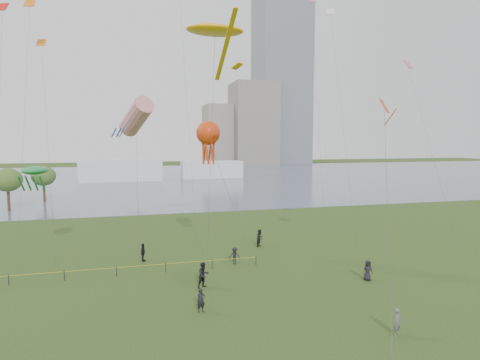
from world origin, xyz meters
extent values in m
plane|color=#203611|center=(0.00, 0.00, 0.00)|extent=(400.00, 400.00, 0.00)
cube|color=slate|center=(0.00, 100.00, 0.02)|extent=(400.00, 120.00, 0.08)
cube|color=slate|center=(62.00, 168.00, 60.00)|extent=(24.00, 24.00, 120.00)
cube|color=slate|center=(46.00, 162.00, 19.00)|extent=(20.00, 20.00, 38.00)
cube|color=gray|center=(32.00, 168.00, 14.00)|extent=(16.00, 18.00, 28.00)
cube|color=silver|center=(-12.00, 95.00, 3.00)|extent=(22.00, 8.00, 6.00)
cube|color=silver|center=(14.00, 98.00, 2.50)|extent=(18.00, 7.00, 5.00)
cylinder|color=#3D281C|center=(-27.81, 49.08, 1.54)|extent=(0.44, 0.44, 3.08)
ellipsoid|color=#4A6628|center=(-27.81, 49.08, 4.99)|extent=(4.38, 4.38, 3.69)
cylinder|color=#3D281C|center=(-24.36, 57.73, 1.48)|extent=(0.44, 0.44, 2.97)
ellipsoid|color=#4A6628|center=(-24.36, 57.73, 4.82)|extent=(4.22, 4.22, 3.56)
cylinder|color=black|center=(-17.86, 12.53, 0.42)|extent=(0.07, 0.07, 0.85)
cylinder|color=black|center=(-13.86, 12.53, 0.42)|extent=(0.07, 0.07, 0.85)
cylinder|color=black|center=(-9.86, 12.53, 0.42)|extent=(0.07, 0.07, 0.85)
cylinder|color=black|center=(-5.86, 12.53, 0.42)|extent=(0.07, 0.07, 0.85)
cylinder|color=black|center=(-1.86, 12.53, 0.42)|extent=(0.07, 0.07, 0.85)
cylinder|color=black|center=(2.14, 12.53, 0.42)|extent=(0.07, 0.07, 0.85)
cylinder|color=yellow|center=(-9.86, 12.53, 0.75)|extent=(24.00, 0.03, 0.03)
imported|color=#575B5E|center=(6.21, -2.03, 0.79)|extent=(0.69, 0.63, 1.59)
imported|color=black|center=(-3.33, 8.25, 0.98)|extent=(1.18, 1.09, 1.96)
imported|color=black|center=(0.35, 13.29, 0.78)|extent=(1.08, 0.72, 1.56)
imported|color=black|center=(-7.66, 16.26, 0.84)|extent=(0.68, 1.07, 1.69)
imported|color=black|center=(9.65, 6.50, 0.82)|extent=(0.83, 0.57, 1.65)
imported|color=black|center=(-4.21, 3.95, 0.78)|extent=(0.64, 0.50, 1.57)
imported|color=black|center=(4.42, 18.57, 0.91)|extent=(1.12, 1.12, 1.83)
cylinder|color=#3F3F42|center=(-1.63, 13.92, 10.46)|extent=(1.29, 2.13, 20.92)
ellipsoid|color=#FDAB0D|center=(-1.00, 14.97, 20.91)|extent=(5.20, 3.25, 0.81)
cube|color=#FDAB0D|center=(-1.00, 10.77, 18.51)|extent=(0.36, 6.98, 4.09)
cube|color=#FDAB0D|center=(-1.00, 6.97, 16.41)|extent=(0.95, 0.95, 0.42)
cylinder|color=#3F3F42|center=(-8.00, 18.76, 6.78)|extent=(0.12, 4.01, 13.56)
cylinder|color=red|center=(-7.95, 20.76, 13.55)|extent=(3.85, 5.26, 3.96)
cylinder|color=blue|center=(-9.35, 19.56, 11.95)|extent=(0.60, 1.13, 0.88)
cylinder|color=blue|center=(-9.62, 19.94, 11.95)|extent=(0.60, 1.13, 0.88)
cylinder|color=blue|center=(-10.07, 19.79, 11.95)|extent=(0.60, 1.13, 0.88)
cylinder|color=blue|center=(-10.07, 19.32, 11.95)|extent=(0.60, 1.13, 0.88)
cylinder|color=blue|center=(-9.62, 19.18, 11.95)|extent=(0.60, 1.13, 0.88)
cylinder|color=#3F3F42|center=(-14.86, 16.02, 4.25)|extent=(4.07, 4.67, 8.52)
ellipsoid|color=#178035|center=(-16.88, 18.34, 8.51)|extent=(2.15, 3.86, 0.75)
cylinder|color=#178035|center=(-17.68, 16.74, 7.51)|extent=(0.16, 1.79, 1.54)
cylinder|color=#178035|center=(-17.13, 16.74, 7.51)|extent=(0.16, 1.79, 1.54)
cylinder|color=#178035|center=(-16.58, 16.74, 7.51)|extent=(0.16, 1.79, 1.54)
cylinder|color=#178035|center=(-16.03, 16.74, 7.51)|extent=(0.16, 1.79, 1.54)
cylinder|color=#3F3F42|center=(0.14, 13.89, 5.93)|extent=(3.41, 3.76, 11.88)
sphere|color=red|center=(-1.55, 15.76, 11.87)|extent=(2.24, 2.24, 2.24)
cylinder|color=red|center=(-1.05, 15.76, 10.27)|extent=(0.18, 0.54, 2.60)
cylinder|color=red|center=(-1.30, 16.19, 10.27)|extent=(0.49, 0.36, 2.61)
cylinder|color=red|center=(-1.80, 16.19, 10.27)|extent=(0.49, 0.36, 2.61)
cylinder|color=red|center=(-2.05, 15.76, 10.27)|extent=(0.18, 0.54, 2.60)
cylinder|color=red|center=(-1.80, 15.32, 10.27)|extent=(0.49, 0.36, 2.61)
cylinder|color=red|center=(-1.30, 15.32, 10.27)|extent=(0.49, 0.36, 2.61)
cylinder|color=#3F3F42|center=(8.27, 2.26, 7.05)|extent=(8.34, 13.73, 14.12)
cube|color=#E64414|center=(12.43, 9.11, 14.11)|extent=(1.46, 1.46, 1.19)
cylinder|color=#E64414|center=(12.43, 8.21, 13.11)|extent=(0.08, 1.58, 1.35)
cube|color=orange|center=(-16.80, 22.99, 20.78)|extent=(1.04, 1.00, 0.76)
cube|color=#E5598C|center=(15.93, 10.90, 18.03)|extent=(0.97, 0.68, 0.76)
cube|color=red|center=(-18.36, 16.70, 22.07)|extent=(1.05, 0.91, 0.76)
cube|color=orange|center=(-16.91, 19.38, 23.34)|extent=(1.01, 0.76, 0.76)
cube|color=white|center=(13.08, 20.62, 25.35)|extent=(1.04, 0.85, 0.76)
camera|label=1|loc=(-8.09, -21.09, 11.15)|focal=30.00mm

